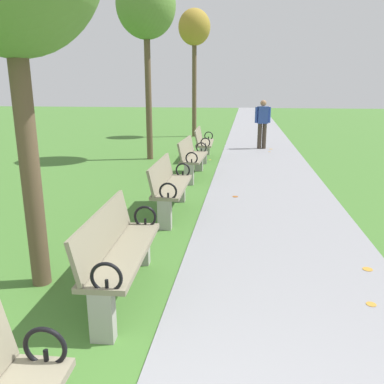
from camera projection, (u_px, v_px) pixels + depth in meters
paved_walkway at (256, 132)px, 18.62m from camera, size 2.45×44.00×0.02m
park_bench_2 at (119, 251)px, 3.90m from camera, size 0.54×1.62×0.90m
park_bench_3 at (170, 186)px, 6.47m from camera, size 0.50×1.61×0.90m
park_bench_4 at (192, 157)px, 9.14m from camera, size 0.51×1.61×0.90m
park_bench_5 at (203, 143)px, 11.48m from camera, size 0.53×1.62×0.90m
tree_2 at (146, 7)px, 10.54m from camera, size 1.61×1.61×5.08m
tree_3 at (194, 30)px, 15.81m from camera, size 1.29×1.29×5.09m
pedestrian_walking at (263, 122)px, 13.20m from camera, size 0.52×0.28×1.62m
scattered_leaves at (218, 231)px, 5.77m from camera, size 4.02×14.95×0.02m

